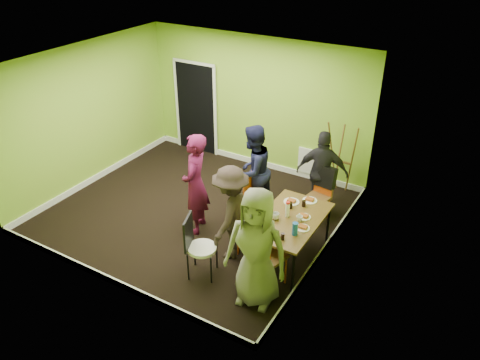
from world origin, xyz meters
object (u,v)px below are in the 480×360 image
object	(u,v)px
dining_table	(290,221)
blue_bottle	(295,229)
chair_front_end	(264,254)
easel	(341,160)
chair_bentwood	(197,244)
chair_left_near	(249,225)
person_back_end	(322,172)
chair_left_far	(254,195)
person_front_end	(257,248)
person_left_far	(252,171)
person_standing	(195,184)
person_left_near	(231,213)
thermos	(287,210)
orange_bottle	(287,210)
chair_back_end	(323,182)

from	to	relation	value
dining_table	blue_bottle	distance (m)	0.45
chair_front_end	easel	world-z (taller)	easel
dining_table	chair_bentwood	distance (m)	1.46
easel	chair_front_end	bearing A→B (deg)	-90.31
chair_left_near	person_back_end	distance (m)	1.85
chair_left_far	person_back_end	distance (m)	1.30
blue_bottle	dining_table	bearing A→B (deg)	124.07
chair_front_end	person_front_end	world-z (taller)	person_front_end
easel	person_left_far	world-z (taller)	person_left_far
dining_table	chair_bentwood	xyz separation A→B (m)	(-1.02, -1.04, -0.14)
chair_front_end	chair_bentwood	bearing A→B (deg)	-152.83
chair_left_near	chair_bentwood	bearing A→B (deg)	-15.13
chair_left_near	person_standing	bearing A→B (deg)	-84.88
chair_left_near	person_left_near	distance (m)	0.39
thermos	person_left_near	size ratio (longest dim) A/B	0.15
orange_bottle	person_left_far	size ratio (longest dim) A/B	0.05
chair_left_far	easel	distance (m)	1.92
chair_left_near	person_left_near	world-z (taller)	person_left_near
person_standing	chair_front_end	bearing A→B (deg)	47.66
chair_left_near	chair_front_end	distance (m)	0.85
chair_front_end	person_back_end	distance (m)	2.37
orange_bottle	person_back_end	bearing A→B (deg)	89.50
chair_front_end	chair_back_end	bearing A→B (deg)	103.49
dining_table	chair_left_far	size ratio (longest dim) A/B	1.63
thermos	chair_front_end	bearing A→B (deg)	-87.27
chair_front_end	person_front_end	bearing A→B (deg)	-71.02
chair_back_end	person_front_end	distance (m)	2.51
chair_front_end	easel	bearing A→B (deg)	103.38
chair_front_end	person_left_far	bearing A→B (deg)	137.54
chair_left_near	orange_bottle	distance (m)	0.64
dining_table	person_front_end	size ratio (longest dim) A/B	0.83
chair_front_end	person_left_far	world-z (taller)	person_left_far
dining_table	chair_front_end	world-z (taller)	chair_front_end
person_left_far	chair_front_end	bearing A→B (deg)	44.71
dining_table	chair_left_near	size ratio (longest dim) A/B	1.58
thermos	person_left_near	bearing A→B (deg)	-152.07
person_left_near	person_left_far	bearing A→B (deg)	-174.44
dining_table	chair_left_near	xyz separation A→B (m)	(-0.61, -0.20, -0.16)
chair_bentwood	thermos	size ratio (longest dim) A/B	4.33
dining_table	orange_bottle	world-z (taller)	orange_bottle
thermos	person_standing	distance (m)	1.64
blue_bottle	chair_left_near	bearing A→B (deg)	169.80
chair_front_end	person_back_end	size ratio (longest dim) A/B	0.68
chair_left_far	person_back_end	world-z (taller)	person_back_end
person_left_far	person_left_near	size ratio (longest dim) A/B	1.08
dining_table	person_front_end	xyz separation A→B (m)	(0.00, -1.09, 0.20)
orange_bottle	person_standing	size ratio (longest dim) A/B	0.04
orange_bottle	chair_left_far	bearing A→B (deg)	148.98
person_back_end	easel	bearing A→B (deg)	-112.17
chair_left_near	chair_back_end	size ratio (longest dim) A/B	0.97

